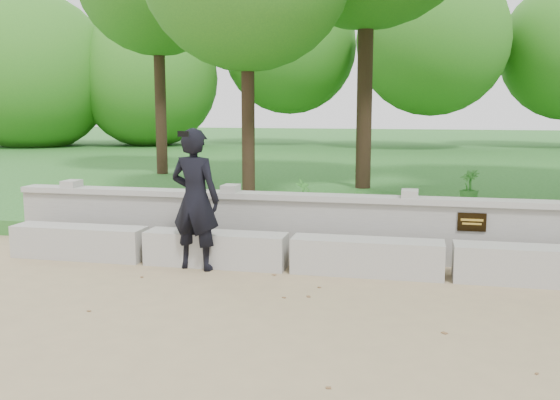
% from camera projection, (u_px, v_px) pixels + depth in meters
% --- Properties ---
extents(ground, '(80.00, 80.00, 0.00)m').
position_uv_depth(ground, '(457.00, 333.00, 5.85)').
color(ground, '#9B865F').
rests_on(ground, ground).
extents(lawn, '(40.00, 22.00, 0.25)m').
position_uv_depth(lawn, '(431.00, 170.00, 19.35)').
color(lawn, '#20591C').
rests_on(lawn, ground).
extents(concrete_bench, '(11.90, 0.45, 0.45)m').
position_uv_depth(concrete_bench, '(449.00, 261.00, 7.65)').
color(concrete_bench, '#A8A59E').
rests_on(concrete_bench, ground).
extents(parapet_wall, '(12.50, 0.35, 0.90)m').
position_uv_depth(parapet_wall, '(447.00, 231.00, 8.29)').
color(parapet_wall, '#9D9B95').
rests_on(parapet_wall, ground).
extents(man_main, '(0.73, 0.66, 1.84)m').
position_uv_depth(man_main, '(195.00, 199.00, 8.02)').
color(man_main, black).
rests_on(man_main, ground).
extents(shrub_a, '(0.34, 0.37, 0.58)m').
position_uv_depth(shrub_a, '(303.00, 195.00, 11.09)').
color(shrub_a, '#317728').
rests_on(shrub_a, lawn).
extents(shrub_b, '(0.33, 0.36, 0.53)m').
position_uv_depth(shrub_b, '(355.00, 209.00, 9.77)').
color(shrub_b, '#317728').
rests_on(shrub_b, lawn).
extents(shrub_d, '(0.49, 0.48, 0.65)m').
position_uv_depth(shrub_d, '(469.00, 187.00, 11.91)').
color(shrub_d, '#317728').
rests_on(shrub_d, lawn).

